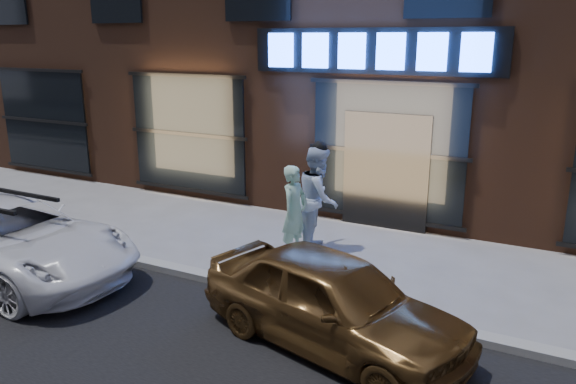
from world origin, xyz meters
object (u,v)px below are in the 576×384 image
(gold_sedan, at_px, (332,301))
(man_bowtie, at_px, (294,212))
(white_suv, at_px, (9,240))
(man_cap, at_px, (319,198))

(gold_sedan, bearing_deg, man_bowtie, 50.28)
(man_bowtie, relative_size, white_suv, 0.37)
(man_bowtie, distance_m, man_cap, 0.63)
(man_bowtie, relative_size, gold_sedan, 0.46)
(man_bowtie, bearing_deg, gold_sedan, -138.27)
(man_cap, xyz_separation_m, gold_sedan, (1.59, -3.12, -0.35))
(man_cap, distance_m, gold_sedan, 3.52)
(gold_sedan, bearing_deg, man_cap, 41.90)
(man_bowtie, xyz_separation_m, man_cap, (0.22, 0.57, 0.14))
(man_cap, distance_m, white_suv, 5.35)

